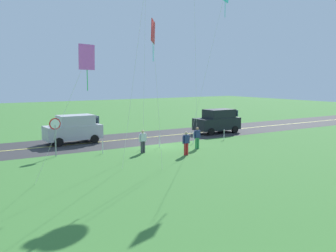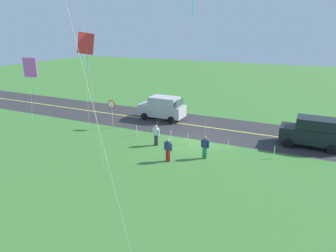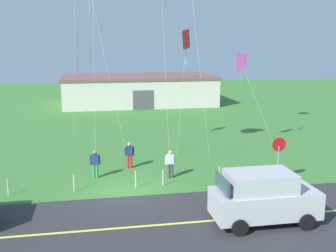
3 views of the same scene
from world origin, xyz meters
name	(u,v)px [view 3 (image 3 of 3)]	position (x,y,z in m)	size (l,w,h in m)	color
ground_plane	(128,194)	(0.00, 0.00, -0.05)	(120.00, 120.00, 0.10)	#3D7533
asphalt_road	(136,227)	(0.00, -4.00, 0.00)	(120.00, 7.00, 0.00)	#2D2D30
road_centre_stripe	(136,227)	(0.00, -4.00, 0.01)	(120.00, 0.16, 0.00)	#E5E04C
car_suv_foreground	(263,197)	(5.27, -4.57, 1.15)	(4.40, 2.12, 2.24)	#B7B7BC
stop_sign	(279,151)	(8.04, -0.10, 1.80)	(0.76, 0.08, 2.56)	gray
person_adult_near	(95,163)	(-1.55, 2.68, 0.86)	(0.58, 0.22, 1.60)	#338C4C
person_adult_companion	(129,154)	(0.50, 4.19, 0.86)	(0.58, 0.22, 1.60)	red
person_child_watcher	(170,163)	(2.58, 1.93, 0.86)	(0.58, 0.22, 1.60)	#3F3F47
kite_pink_drift	(242,63)	(8.62, 7.40, 6.06)	(2.78, 1.48, 6.77)	silver
kite_cyan_top	(186,41)	(4.54, 6.76, 7.54)	(0.97, 0.84, 8.33)	silver
warehouse_distant	(138,89)	(4.16, 31.13, 1.75)	(18.36, 10.20, 3.50)	beige
fence_post_0	(8,187)	(-5.85, 0.70, 0.45)	(0.05, 0.05, 0.90)	silver
fence_post_1	(74,183)	(-2.66, 0.70, 0.45)	(0.05, 0.05, 0.90)	silver
fence_post_2	(136,179)	(0.50, 0.70, 0.45)	(0.05, 0.05, 0.90)	silver
fence_post_3	(163,178)	(1.95, 0.70, 0.45)	(0.05, 0.05, 0.90)	silver
fence_post_4	(219,174)	(5.05, 0.70, 0.45)	(0.05, 0.05, 0.90)	silver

